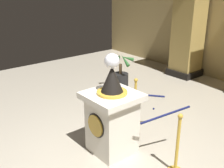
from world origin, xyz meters
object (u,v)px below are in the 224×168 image
stanchion_near (177,153)px  potted_palm_left (120,77)px  pedestal_clock (112,116)px  stanchion_far (135,107)px

stanchion_near → potted_palm_left: (-3.27, 1.72, -0.02)m
potted_palm_left → pedestal_clock: bearing=-44.1°
pedestal_clock → stanchion_far: 1.22m
stanchion_near → pedestal_clock: bearing=-160.3°
stanchion_far → potted_palm_left: 1.98m
pedestal_clock → stanchion_far: bearing=115.8°
stanchion_near → stanchion_far: 1.73m
stanchion_far → potted_palm_left: potted_palm_left is taller
pedestal_clock → stanchion_near: pedestal_clock is taller
pedestal_clock → stanchion_near: size_ratio=1.73×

